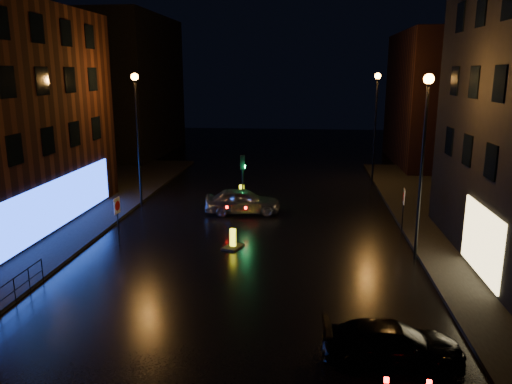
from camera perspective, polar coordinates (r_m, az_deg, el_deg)
ground at (r=18.48m, az=-3.39°, el=-13.64°), size 120.00×120.00×0.00m
building_far_left at (r=54.55m, az=-14.55°, el=11.62°), size 8.00×16.00×14.00m
building_far_right at (r=49.81m, az=20.42°, el=9.92°), size 8.00×14.00×12.00m
street_lamp_lfar at (r=32.12m, az=-13.45°, el=8.05°), size 0.44×0.44×8.37m
street_lamp_rnear at (r=22.96m, az=18.65°, el=5.66°), size 0.44×0.44×8.37m
street_lamp_rfar at (r=38.65m, az=13.53°, el=8.92°), size 0.44×0.44×8.37m
traffic_signal at (r=31.48m, az=-1.51°, el=-1.05°), size 1.40×2.40×3.45m
silver_hatchback at (r=30.44m, az=-1.55°, el=-1.03°), size 4.75×2.35×1.56m
dark_sedan at (r=15.94m, az=15.35°, el=-16.37°), size 4.25×1.87×1.21m
bollard_near at (r=24.69m, az=-2.65°, el=-5.91°), size 1.09×1.31×0.98m
bollard_far at (r=33.70m, az=-1.65°, el=-0.55°), size 1.06×1.35×1.04m
road_sign_left at (r=25.52m, az=-15.58°, el=-1.98°), size 0.12×0.59×2.43m
road_sign_right at (r=27.45m, az=16.52°, el=-0.91°), size 0.13×0.60×2.46m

